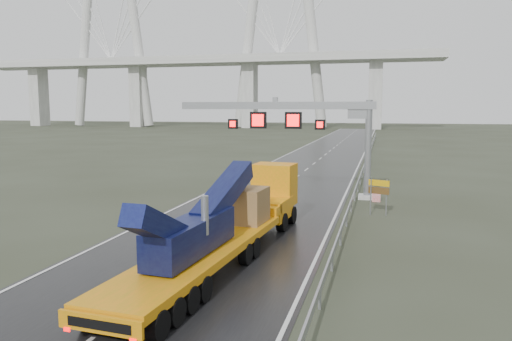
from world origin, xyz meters
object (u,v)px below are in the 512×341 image
(sign_gantry, at_px, (303,122))
(striped_barrier, at_px, (376,195))
(exit_sign_pair, at_px, (379,190))
(heavy_haul_truck, at_px, (236,217))

(sign_gantry, bearing_deg, striped_barrier, -9.75)
(exit_sign_pair, bearing_deg, striped_barrier, 112.07)
(sign_gantry, xyz_separation_m, exit_sign_pair, (5.68, -5.58, -4.03))
(heavy_haul_truck, xyz_separation_m, striped_barrier, (6.16, 14.20, -1.11))
(striped_barrier, bearing_deg, sign_gantry, 171.96)
(exit_sign_pair, xyz_separation_m, striped_barrier, (-0.19, 4.64, -1.09))
(exit_sign_pair, distance_m, striped_barrier, 4.77)
(sign_gantry, xyz_separation_m, striped_barrier, (5.49, -0.94, -5.12))
(exit_sign_pair, relative_size, striped_barrier, 2.30)
(heavy_haul_truck, height_order, striped_barrier, heavy_haul_truck)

